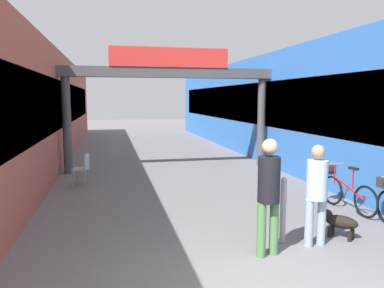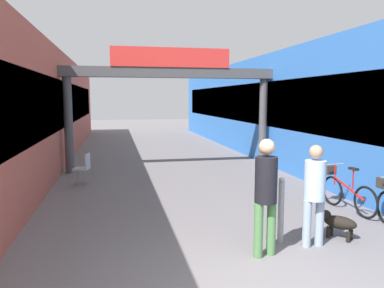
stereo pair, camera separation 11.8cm
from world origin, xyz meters
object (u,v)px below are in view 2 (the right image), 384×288
Objects in this scene: dog_on_leash at (337,222)px; cafe_chair_aluminium_nearer at (84,166)px; bicycle_red_second at (345,190)px; bollard_post_metal at (281,210)px; pedestrian_companion at (266,189)px; pedestrian_with_dog at (315,189)px.

cafe_chair_aluminium_nearer reaches higher than dog_on_leash.
bicycle_red_second is at bearing 52.74° from dog_on_leash.
cafe_chair_aluminium_nearer is (-3.57, 5.08, -0.03)m from bollard_post_metal.
dog_on_leash is at bearing 0.81° from bollard_post_metal.
pedestrian_companion is 1.08× the size of bicycle_red_second.
dog_on_leash is (0.59, 0.24, -0.68)m from pedestrian_with_dog.
pedestrian_with_dog reaches higher than cafe_chair_aluminium_nearer.
pedestrian_companion is at bearing -167.40° from pedestrian_with_dog.
bicycle_red_second reaches higher than cafe_chair_aluminium_nearer.
pedestrian_with_dog is at bearing 12.60° from pedestrian_companion.
bicycle_red_second is at bearing 35.96° from pedestrian_companion.
bollard_post_metal is (-2.19, -1.49, 0.14)m from bicycle_red_second.
cafe_chair_aluminium_nearer is at bearing 125.05° from bollard_post_metal.
bollard_post_metal reaches higher than dog_on_leash.
pedestrian_with_dog is 1.89× the size of cafe_chair_aluminium_nearer.
bicycle_red_second is at bearing 34.26° from bollard_post_metal.
pedestrian_with_dog is 0.96m from pedestrian_companion.
dog_on_leash is at bearing -127.26° from bicycle_red_second.
dog_on_leash is at bearing 16.31° from pedestrian_companion.
pedestrian_with_dog is 1.00× the size of bicycle_red_second.
pedestrian_with_dog reaches higher than dog_on_leash.
dog_on_leash is (1.53, 0.45, -0.77)m from pedestrian_companion.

